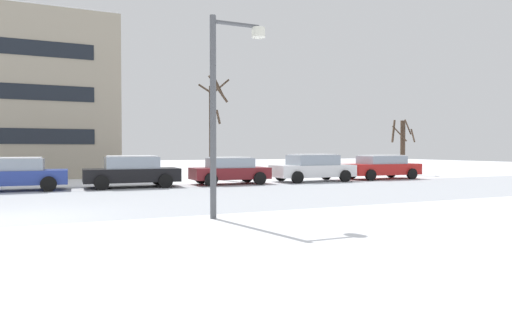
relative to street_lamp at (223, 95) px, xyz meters
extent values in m
plane|color=white|center=(-4.93, 1.67, -3.16)|extent=(120.00, 120.00, 0.00)
cube|color=#B7BCC4|center=(-4.93, 5.10, -3.15)|extent=(80.00, 8.87, 0.00)
cylinder|color=#4C4F54|center=(-0.27, 0.00, -0.59)|extent=(0.16, 0.16, 5.13)
cylinder|color=#4C4F54|center=(0.35, 0.00, 1.83)|extent=(1.25, 0.10, 0.10)
cylinder|color=silver|center=(0.98, 0.00, 1.68)|extent=(0.36, 0.36, 0.25)
cube|color=#283D93|center=(-5.72, 10.49, -2.58)|extent=(4.22, 1.82, 0.60)
cube|color=#8C99A8|center=(-5.72, 10.49, -2.03)|extent=(2.33, 1.65, 0.50)
cube|color=white|center=(-5.72, 10.49, -1.75)|extent=(2.12, 1.53, 0.06)
cylinder|color=black|center=(-4.34, 11.37, -2.84)|extent=(0.64, 0.23, 0.64)
cylinder|color=black|center=(-4.37, 9.57, -2.84)|extent=(0.64, 0.23, 0.64)
cube|color=black|center=(-0.89, 10.33, -2.58)|extent=(4.27, 1.93, 0.61)
cube|color=#8C99A8|center=(-0.89, 10.33, -2.01)|extent=(2.36, 1.76, 0.54)
cube|color=white|center=(-0.89, 10.33, -1.71)|extent=(2.14, 1.62, 0.06)
cylinder|color=black|center=(0.50, 11.27, -2.84)|extent=(0.64, 0.23, 0.64)
cylinder|color=black|center=(0.47, 9.35, -2.84)|extent=(0.64, 0.23, 0.64)
cylinder|color=black|center=(-2.26, 11.31, -2.84)|extent=(0.64, 0.23, 0.64)
cylinder|color=black|center=(-2.29, 9.39, -2.84)|extent=(0.64, 0.23, 0.64)
cube|color=maroon|center=(3.93, 10.27, -2.60)|extent=(3.92, 1.75, 0.57)
cube|color=#8C99A8|center=(3.93, 10.27, -2.08)|extent=(2.16, 1.59, 0.47)
cube|color=white|center=(3.93, 10.27, -1.81)|extent=(1.97, 1.47, 0.06)
cylinder|color=black|center=(5.21, 11.13, -2.84)|extent=(0.64, 0.23, 0.64)
cylinder|color=black|center=(5.19, 9.38, -2.84)|extent=(0.64, 0.23, 0.64)
cylinder|color=black|center=(2.68, 11.16, -2.84)|extent=(0.64, 0.23, 0.64)
cylinder|color=black|center=(2.65, 9.42, -2.84)|extent=(0.64, 0.23, 0.64)
cube|color=white|center=(8.76, 10.26, -2.57)|extent=(4.52, 1.95, 0.64)
cube|color=#8C99A8|center=(8.76, 10.26, -1.98)|extent=(2.49, 1.78, 0.54)
cube|color=white|center=(8.76, 10.26, -1.68)|extent=(2.27, 1.64, 0.06)
cylinder|color=black|center=(10.23, 11.21, -2.84)|extent=(0.64, 0.23, 0.64)
cylinder|color=black|center=(10.21, 9.27, -2.84)|extent=(0.64, 0.23, 0.64)
cylinder|color=black|center=(7.31, 11.24, -2.84)|extent=(0.64, 0.23, 0.64)
cylinder|color=black|center=(7.28, 9.31, -2.84)|extent=(0.64, 0.23, 0.64)
cube|color=red|center=(13.58, 10.40, -2.57)|extent=(4.59, 1.86, 0.64)
cube|color=#8C99A8|center=(13.58, 10.40, -2.02)|extent=(2.53, 1.69, 0.46)
cube|color=white|center=(13.58, 10.40, -1.76)|extent=(2.30, 1.56, 0.06)
cylinder|color=black|center=(15.08, 11.30, -2.84)|extent=(0.64, 0.23, 0.64)
cylinder|color=black|center=(15.05, 9.46, -2.84)|extent=(0.64, 0.23, 0.64)
cylinder|color=black|center=(12.11, 11.34, -2.84)|extent=(0.64, 0.23, 0.64)
cylinder|color=black|center=(12.09, 9.50, -2.84)|extent=(0.64, 0.23, 0.64)
cylinder|color=#423326|center=(17.88, 13.39, -1.27)|extent=(0.33, 0.33, 3.77)
cylinder|color=#423326|center=(18.29, 12.87, -0.45)|extent=(1.17, 0.95, 0.89)
cylinder|color=#423326|center=(17.45, 13.86, -0.10)|extent=(1.11, 1.04, 1.63)
cylinder|color=#423326|center=(17.41, 13.19, -0.30)|extent=(0.51, 1.03, 1.12)
cylinder|color=#423326|center=(17.99, 13.03, 0.16)|extent=(0.83, 0.34, 1.03)
cylinder|color=#423326|center=(4.26, 14.25, -0.41)|extent=(0.34, 0.34, 5.49)
cylinder|color=#423326|center=(4.88, 14.59, 2.35)|extent=(0.79, 1.33, 0.85)
cylinder|color=#423326|center=(3.79, 14.00, 2.12)|extent=(0.63, 1.04, 0.68)
cylinder|color=#423326|center=(4.46, 13.84, 2.39)|extent=(0.99, 0.59, 1.34)
cylinder|color=#423326|center=(4.59, 14.05, 0.52)|extent=(0.56, 0.80, 0.80)
cylinder|color=#423326|center=(4.45, 13.64, 2.10)|extent=(1.37, 0.55, 1.50)
camera|label=1|loc=(-3.72, -10.67, -1.40)|focal=30.93mm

